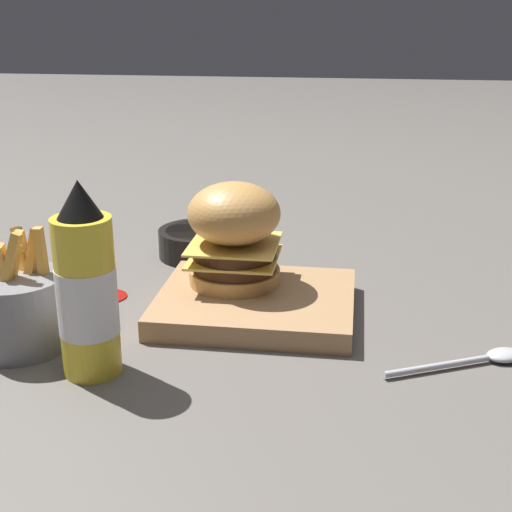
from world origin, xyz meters
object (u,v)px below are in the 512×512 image
object	(u,v)px
ketchup_bottle	(87,290)
serving_board	(256,303)
burger	(237,233)
side_bowl	(199,242)
fries_basket	(19,309)
spoon	(486,358)

from	to	relation	value
ketchup_bottle	serving_board	bearing A→B (deg)	-130.97
burger	ketchup_bottle	world-z (taller)	ketchup_bottle
ketchup_bottle	side_bowl	distance (m)	0.39
serving_board	ketchup_bottle	xyz separation A→B (m)	(0.15, 0.18, 0.08)
side_bowl	burger	bearing A→B (deg)	117.42
fries_basket	side_bowl	xyz separation A→B (m)	(-0.14, -0.33, -0.02)
serving_board	fries_basket	size ratio (longest dim) A/B	1.75
burger	fries_basket	distance (m)	0.28
serving_board	spoon	size ratio (longest dim) A/B	1.53
burger	side_bowl	xyz separation A→B (m)	(0.09, -0.17, -0.07)
serving_board	side_bowl	world-z (taller)	side_bowl
side_bowl	spoon	xyz separation A→B (m)	(-0.39, 0.30, -0.02)
serving_board	fries_basket	xyz separation A→B (m)	(0.25, 0.13, 0.03)
side_bowl	spoon	distance (m)	0.49
spoon	serving_board	bearing A→B (deg)	134.49
serving_board	side_bowl	size ratio (longest dim) A/B	1.95
serving_board	spoon	distance (m)	0.29
side_bowl	spoon	world-z (taller)	side_bowl
burger	spoon	distance (m)	0.34
serving_board	burger	size ratio (longest dim) A/B	1.84
spoon	ketchup_bottle	bearing A→B (deg)	164.81
fries_basket	spoon	size ratio (longest dim) A/B	0.88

